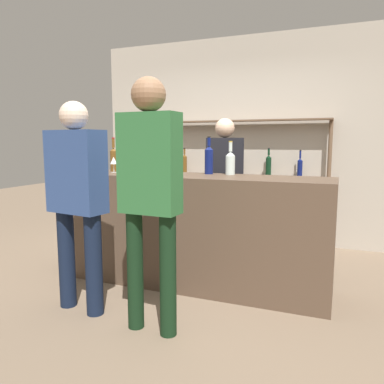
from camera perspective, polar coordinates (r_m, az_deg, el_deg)
name	(u,v)px	position (r m, az deg, el deg)	size (l,w,h in m)	color
ground_plane	(192,283)	(3.78, 0.00, -13.75)	(16.00, 16.00, 0.00)	#7A6651
bar_counter	(192,230)	(3.62, 0.00, -5.86)	(2.58, 0.62, 1.07)	brown
back_wall	(243,140)	(5.34, 7.70, 7.81)	(4.18, 0.12, 2.80)	#B2A899
back_shelf	(238,161)	(5.17, 7.09, 4.78)	(2.38, 0.18, 1.67)	brown
counter_bottle_0	(156,161)	(3.59, -5.46, 4.66)	(0.08, 0.08, 0.33)	silver
counter_bottle_1	(114,159)	(4.09, -11.84, 5.00)	(0.08, 0.08, 0.36)	brown
counter_bottle_2	(230,162)	(3.60, 5.86, 4.55)	(0.09, 0.09, 0.32)	silver
counter_bottle_3	(209,159)	(3.66, 2.59, 5.02)	(0.08, 0.08, 0.36)	#0F1956
counter_bottle_4	(139,159)	(3.95, -8.12, 5.04)	(0.09, 0.09, 0.34)	#0F1956
wine_glass	(114,161)	(3.92, -11.85, 4.65)	(0.07, 0.07, 0.16)	silver
customer_left	(77,192)	(3.11, -17.12, 0.02)	(0.51, 0.28, 1.69)	#121C33
customer_center	(150,184)	(2.63, -6.44, 1.21)	(0.44, 0.24, 1.82)	black
server_behind_counter	(224,178)	(4.24, 4.94, 2.07)	(0.45, 0.30, 1.64)	black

